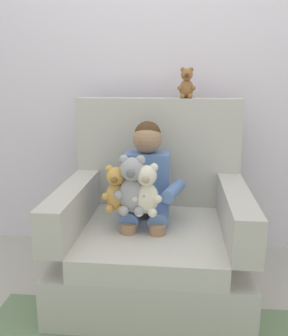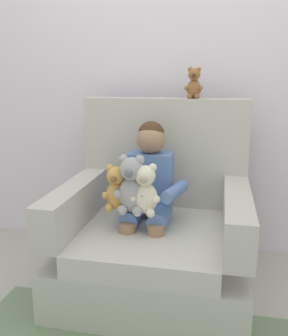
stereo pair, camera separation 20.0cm
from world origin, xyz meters
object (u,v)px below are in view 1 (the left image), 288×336
plush_grey (132,186)px  plush_cream (147,191)px  plush_brown_on_backrest (187,84)px  seated_child (146,186)px  plush_honey (116,190)px  armchair (154,232)px

plush_grey → plush_cream: bearing=9.0°
plush_grey → plush_brown_on_backrest: plush_brown_on_backrest is taller
seated_child → plush_brown_on_backrest: (0.22, 0.32, 0.57)m
plush_grey → plush_honey: plush_grey is taller
armchair → plush_grey: 0.38m
seated_child → plush_cream: 0.19m
plush_cream → plush_brown_on_backrest: plush_brown_on_backrest is taller
plush_honey → plush_cream: bearing=7.5°
armchair → seated_child: armchair is taller
seated_child → plush_brown_on_backrest: bearing=54.0°
seated_child → plush_brown_on_backrest: size_ratio=4.34×
plush_cream → armchair: bearing=67.3°
armchair → plush_honey: size_ratio=4.27×
plush_grey → plush_brown_on_backrest: size_ratio=1.70×
plush_grey → plush_honey: size_ratio=1.25×
plush_honey → armchair: bearing=52.9°
plush_grey → plush_honey: 0.10m
seated_child → plush_grey: (-0.06, -0.17, 0.05)m
armchair → plush_cream: armchair is taller
plush_cream → plush_grey: bearing=160.6°
plush_honey → plush_brown_on_backrest: size_ratio=1.36×
armchair → seated_child: size_ratio=1.33×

